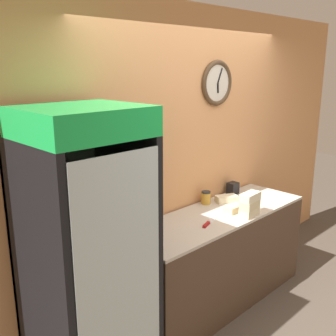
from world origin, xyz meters
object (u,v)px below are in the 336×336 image
Objects in this scene: sandwich_stack_middle at (250,205)px; chefs_knife at (209,222)px; sandwich_stack_bottom at (249,212)px; sandwich_flat_right at (227,199)px; sandwich_stack_top at (250,197)px; beverage_cooler at (82,243)px; condiment_jar at (206,198)px; sandwich_flat_left at (234,208)px; napkin_dispenser at (233,188)px.

chefs_knife is at bearing 158.85° from sandwich_stack_middle.
sandwich_stack_bottom is 0.40m from sandwich_flat_right.
sandwich_stack_top is (0.00, 0.00, 0.07)m from sandwich_stack_middle.
sandwich_stack_middle is at bearing 0.00° from sandwich_stack_top.
sandwich_stack_bottom is at bearing 0.00° from sandwich_stack_top.
sandwich_stack_middle reaches higher than sandwich_flat_right.
sandwich_stack_bottom is at bearing 0.00° from sandwich_stack_middle.
beverage_cooler is 1.55m from condiment_jar.
sandwich_flat_left is 0.27m from sandwich_flat_right.
beverage_cooler is 8.22× the size of sandwich_flat_right.
sandwich_stack_bottom is 0.99× the size of sandwich_stack_middle.
condiment_jar is at bearing 94.00° from sandwich_flat_left.
sandwich_stack_middle is 0.92× the size of sandwich_flat_right.
sandwich_stack_middle reaches higher than chefs_knife.
chefs_knife is at bearing 158.85° from sandwich_stack_bottom.
sandwich_stack_top is at bearing 0.00° from sandwich_stack_middle.
beverage_cooler is 1.98m from napkin_dispenser.
sandwich_stack_top reaches higher than sandwich_flat_left.
beverage_cooler is 1.57m from sandwich_stack_top.
sandwich_stack_middle is 0.65× the size of chefs_knife.
napkin_dispenser is (0.24, 0.11, 0.03)m from sandwich_flat_right.
beverage_cooler is 1.56m from sandwich_flat_left.
sandwich_stack_middle is at bearing -8.72° from beverage_cooler.
beverage_cooler is at bearing 175.49° from chefs_knife.
napkin_dispenser is at bearing 49.93° from sandwich_stack_middle.
sandwich_stack_middle is at bearing 0.00° from sandwich_stack_bottom.
sandwich_stack_top is at bearing -21.15° from chefs_knife.
condiment_jar is at bearing 93.45° from sandwich_stack_bottom.
beverage_cooler reaches higher than sandwich_stack_bottom.
sandwich_flat_left is 0.52m from napkin_dispenser.
condiment_jar is at bearing 43.77° from chefs_knife.
sandwich_stack_top is at bearing -87.67° from sandwich_flat_left.
napkin_dispenser is at bearing 49.93° from sandwich_stack_bottom.
sandwich_flat_left is (-0.01, 0.16, -0.15)m from sandwich_stack_top.
sandwich_flat_left is at bearing 1.94° from chefs_knife.
sandwich_flat_left is at bearing 92.33° from sandwich_stack_middle.
napkin_dispenser reaches higher than sandwich_flat_right.
sandwich_flat_right is 0.27m from napkin_dispenser.
napkin_dispenser is at bearing 23.22° from chefs_knife.
sandwich_flat_right is 1.98× the size of napkin_dispenser.
sandwich_stack_middle is (0.00, 0.00, 0.07)m from sandwich_stack_bottom.
sandwich_flat_right is at bearing 52.41° from sandwich_flat_left.
sandwich_flat_right is at bearing 4.47° from beverage_cooler.
sandwich_flat_left is 0.59× the size of chefs_knife.
condiment_jar is at bearing 8.91° from beverage_cooler.
sandwich_stack_top is at bearing -86.55° from condiment_jar.
sandwich_flat_right is (0.16, 0.37, -0.15)m from sandwich_stack_top.
beverage_cooler reaches higher than chefs_knife.
beverage_cooler is 1.72m from sandwich_flat_right.
sandwich_stack_top reaches higher than sandwich_flat_right.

